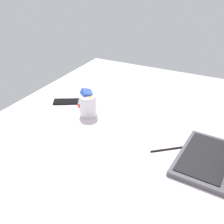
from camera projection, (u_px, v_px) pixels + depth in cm
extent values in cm
cube|color=silver|center=(129.00, 149.00, 130.02)|extent=(180.00, 140.00, 18.00)
cube|color=#4C4C51|center=(209.00, 160.00, 107.26)|extent=(34.59, 25.35, 2.00)
cube|color=black|center=(206.00, 156.00, 107.36)|extent=(30.16, 19.07, 0.40)
cylinder|color=silver|center=(88.00, 105.00, 138.28)|extent=(9.00, 9.00, 11.00)
cube|color=yellow|center=(88.00, 109.00, 139.18)|extent=(6.46, 6.50, 5.30)
cube|color=red|center=(84.00, 104.00, 138.02)|extent=(6.77, 6.49, 6.53)
cube|color=orange|center=(89.00, 100.00, 136.04)|extent=(5.82, 5.97, 5.10)
cube|color=blue|center=(87.00, 94.00, 136.95)|extent=(6.96, 7.40, 5.92)
cube|color=black|center=(66.00, 102.00, 153.27)|extent=(12.75, 15.54, 0.80)
cube|color=black|center=(170.00, 149.00, 114.62)|extent=(11.31, 13.47, 0.60)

